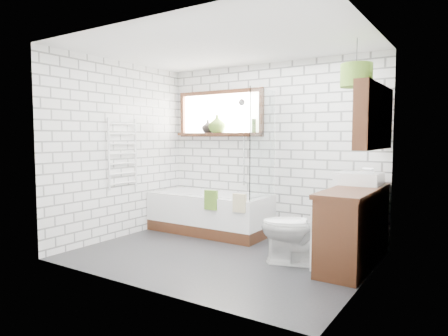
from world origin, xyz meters
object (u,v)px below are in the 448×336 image
Objects in this scene: basin at (359,179)px; pendant at (356,75)px; vanity at (354,226)px; toilet at (297,227)px; bathtub at (210,213)px.

pendant is (0.05, -0.44, 1.16)m from basin.
basin is 1.24m from pendant.
vanity is at bearing -81.16° from basin.
pendant is (0.54, 0.29, 1.68)m from toilet.
pendant reaches higher than vanity.
pendant reaches higher than bathtub.
vanity is 1.67m from pendant.
bathtub is at bearing -179.38° from basin.
bathtub is 3.60× the size of basin.
bathtub is 1.84m from toilet.
basin is 1.49× the size of pendant.
vanity is 1.81× the size of toilet.
bathtub is 5.35× the size of pendant.
vanity is 0.64m from basin.
basin reaches higher than vanity.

